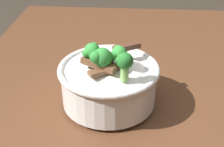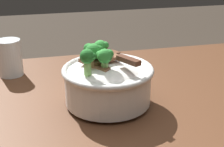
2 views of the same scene
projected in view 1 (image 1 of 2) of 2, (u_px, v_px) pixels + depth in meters
rice_bowl at (109, 79)px, 0.63m from camera, size 0.20×0.20×0.15m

